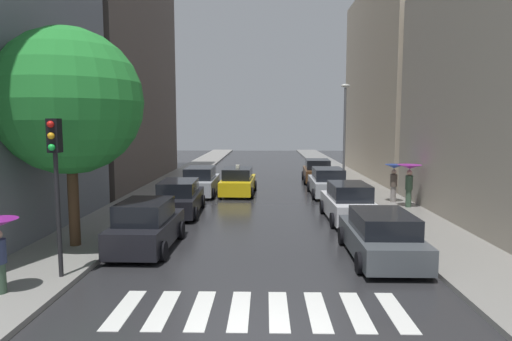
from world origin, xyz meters
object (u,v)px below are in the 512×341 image
object	(u,v)px
traffic_light_left_corner	(55,163)
pedestrian_by_kerb	(409,175)
pedestrian_near_tree	(394,175)
lamp_post_right	(345,127)
parked_car_right_fourth	(317,172)
taxi_midroad	(238,182)
parked_car_right_nearest	(381,236)
parked_car_right_second	(348,203)
street_tree_left	(69,102)
parked_car_right_third	(328,183)
parked_car_left_third	(201,182)
parked_car_left_second	(179,198)
parked_car_left_nearest	(146,226)

from	to	relation	value
traffic_light_left_corner	pedestrian_by_kerb	bearing A→B (deg)	38.64
pedestrian_near_tree	lamp_post_right	bearing A→B (deg)	-40.66
parked_car_right_fourth	taxi_midroad	bearing A→B (deg)	137.18
parked_car_right_nearest	parked_car_right_second	world-z (taller)	parked_car_right_second
parked_car_right_second	pedestrian_by_kerb	distance (m)	4.37
street_tree_left	parked_car_right_fourth	bearing A→B (deg)	59.10
pedestrian_by_kerb	lamp_post_right	world-z (taller)	lamp_post_right
parked_car_right_nearest	street_tree_left	xyz separation A→B (m)	(-10.24, 0.81, 4.30)
pedestrian_near_tree	traffic_light_left_corner	size ratio (longest dim) A/B	0.46
parked_car_right_second	parked_car_right_third	bearing A→B (deg)	-1.46
parked_car_left_third	parked_car_right_nearest	xyz separation A→B (m)	(7.63, -12.36, -0.06)
parked_car_left_second	pedestrian_by_kerb	xyz separation A→B (m)	(11.25, 1.20, 1.00)
parked_car_right_third	pedestrian_by_kerb	size ratio (longest dim) A/B	2.14
parked_car_right_nearest	parked_car_right_fourth	world-z (taller)	parked_car_right_fourth
parked_car_right_fourth	pedestrian_by_kerb	bearing A→B (deg)	-159.80
parked_car_left_third	pedestrian_near_tree	world-z (taller)	pedestrian_near_tree
parked_car_left_nearest	parked_car_right_fourth	distance (m)	18.92
parked_car_right_nearest	parked_car_right_second	size ratio (longest dim) A/B	1.04
taxi_midroad	traffic_light_left_corner	xyz separation A→B (m)	(-3.92, -14.85, 2.52)
parked_car_right_third	parked_car_left_second	bearing A→B (deg)	125.05
parked_car_right_nearest	pedestrian_near_tree	xyz separation A→B (m)	(3.11, 9.35, 0.85)
taxi_midroad	pedestrian_near_tree	bearing A→B (deg)	-108.75
parked_car_left_nearest	parked_car_right_nearest	world-z (taller)	parked_car_left_nearest
pedestrian_near_tree	street_tree_left	size ratio (longest dim) A/B	0.27
parked_car_left_third	traffic_light_left_corner	xyz separation A→B (m)	(-1.66, -14.63, 2.49)
street_tree_left	traffic_light_left_corner	bearing A→B (deg)	-72.89
lamp_post_right	parked_car_right_nearest	bearing A→B (deg)	-95.98
parked_car_left_second	taxi_midroad	xyz separation A→B (m)	(2.44, 5.86, -0.00)
parked_car_left_second	lamp_post_right	xyz separation A→B (m)	(9.51, 9.57, 3.32)
parked_car_left_second	lamp_post_right	distance (m)	13.89
parked_car_right_second	taxi_midroad	size ratio (longest dim) A/B	0.96
parked_car_right_second	parked_car_right_fourth	world-z (taller)	parked_car_right_second
parked_car_right_fourth	taxi_midroad	size ratio (longest dim) A/B	0.93
traffic_light_left_corner	parked_car_right_second	bearing A→B (deg)	39.79
parked_car_right_fourth	parked_car_right_second	bearing A→B (deg)	-178.57
parked_car_right_second	pedestrian_by_kerb	size ratio (longest dim) A/B	2.09
parked_car_left_nearest	parked_car_left_second	xyz separation A→B (m)	(-0.02, 5.82, -0.03)
parked_car_left_second	parked_car_left_nearest	bearing A→B (deg)	178.10
parked_car_left_third	pedestrian_by_kerb	size ratio (longest dim) A/B	2.23
parked_car_left_second	traffic_light_left_corner	world-z (taller)	traffic_light_left_corner
parked_car_left_third	pedestrian_by_kerb	bearing A→B (deg)	-112.02
parked_car_left_nearest	parked_car_right_nearest	size ratio (longest dim) A/B	0.90
parked_car_left_nearest	parked_car_right_third	distance (m)	13.70
parked_car_left_nearest	parked_car_right_nearest	distance (m)	7.84
parked_car_left_nearest	parked_car_left_second	distance (m)	5.82
parked_car_right_second	taxi_midroad	bearing A→B (deg)	35.74
pedestrian_by_kerb	traffic_light_left_corner	xyz separation A→B (m)	(-12.74, -10.19, 1.52)
parked_car_left_nearest	pedestrian_near_tree	world-z (taller)	pedestrian_near_tree
taxi_midroad	parked_car_left_third	bearing A→B (deg)	97.65
parked_car_left_second	parked_car_left_third	world-z (taller)	parked_car_left_third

